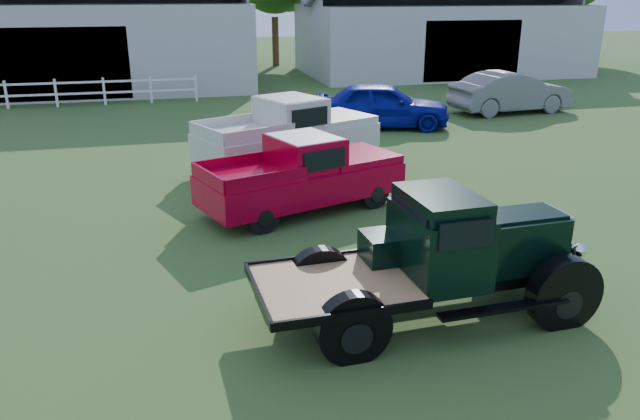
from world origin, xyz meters
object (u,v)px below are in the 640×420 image
object	(u,v)px
red_pickup	(302,174)
misc_car_blue	(382,105)
white_pickup	(288,134)
misc_car_grey	(511,92)
vintage_flatbed	(432,257)

from	to	relation	value
red_pickup	misc_car_blue	world-z (taller)	red_pickup
red_pickup	white_pickup	world-z (taller)	white_pickup
red_pickup	misc_car_grey	world-z (taller)	red_pickup
vintage_flatbed	misc_car_grey	bearing A→B (deg)	53.77
misc_car_blue	misc_car_grey	world-z (taller)	misc_car_grey
vintage_flatbed	white_pickup	size ratio (longest dim) A/B	0.95
white_pickup	misc_car_grey	bearing A→B (deg)	7.05
white_pickup	misc_car_blue	xyz separation A→B (m)	(4.45, 4.66, -0.16)
misc_car_grey	vintage_flatbed	bearing A→B (deg)	140.70
vintage_flatbed	red_pickup	size ratio (longest dim) A/B	1.06
white_pickup	vintage_flatbed	bearing A→B (deg)	-110.41
white_pickup	misc_car_grey	size ratio (longest dim) A/B	1.06
red_pickup	misc_car_blue	size ratio (longest dim) A/B	0.99
misc_car_blue	vintage_flatbed	bearing A→B (deg)	179.80
red_pickup	misc_car_grey	size ratio (longest dim) A/B	0.96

